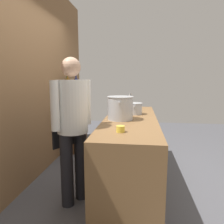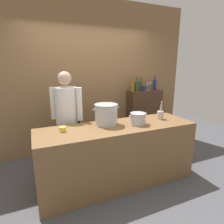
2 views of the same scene
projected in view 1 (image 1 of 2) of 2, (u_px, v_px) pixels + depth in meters
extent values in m
plane|color=#4C4C51|center=(130.00, 179.00, 2.99)|extent=(8.00, 8.00, 0.00)
cube|color=olive|center=(32.00, 74.00, 2.93)|extent=(4.40, 0.10, 3.00)
cube|color=brown|center=(130.00, 149.00, 2.92)|extent=(2.30, 0.70, 0.90)
cube|color=#472D1C|center=(74.00, 120.00, 4.23)|extent=(0.76, 0.32, 1.20)
cylinder|color=black|center=(81.00, 165.00, 2.47)|extent=(0.14, 0.14, 0.84)
cylinder|color=black|center=(67.00, 170.00, 2.33)|extent=(0.14, 0.14, 0.84)
cylinder|color=white|center=(72.00, 106.00, 2.29)|extent=(0.34, 0.34, 0.58)
cube|color=black|center=(63.00, 125.00, 2.44)|extent=(0.26, 0.18, 0.52)
cylinder|color=white|center=(87.00, 102.00, 2.44)|extent=(0.09, 0.09, 0.52)
cylinder|color=white|center=(55.00, 106.00, 2.12)|extent=(0.09, 0.09, 0.52)
sphere|color=tan|center=(71.00, 67.00, 2.22)|extent=(0.21, 0.21, 0.21)
cylinder|color=#B7BABF|center=(120.00, 108.00, 2.71)|extent=(0.33, 0.33, 0.30)
cylinder|color=#B7BABF|center=(120.00, 97.00, 2.69)|extent=(0.34, 0.34, 0.01)
cube|color=#B7BABF|center=(119.00, 103.00, 2.52)|extent=(0.04, 0.02, 0.02)
cube|color=#B7BABF|center=(121.00, 100.00, 2.88)|extent=(0.04, 0.02, 0.02)
cylinder|color=#B7BABF|center=(134.00, 109.00, 3.13)|extent=(0.23, 0.23, 0.16)
cylinder|color=#B7BABF|center=(135.00, 103.00, 3.11)|extent=(0.24, 0.24, 0.01)
cube|color=#B7BABF|center=(134.00, 107.00, 2.99)|extent=(0.04, 0.02, 0.02)
cube|color=#B7BABF|center=(135.00, 104.00, 3.25)|extent=(0.04, 0.02, 0.02)
cylinder|color=#B7BABF|center=(130.00, 106.00, 3.60)|extent=(0.10, 0.10, 0.13)
cylinder|color=#B7BABF|center=(131.00, 100.00, 3.59)|extent=(0.04, 0.01, 0.28)
cylinder|color=#B7BABF|center=(129.00, 100.00, 3.60)|extent=(0.03, 0.03, 0.28)
cylinder|color=#262626|center=(131.00, 101.00, 3.59)|extent=(0.04, 0.02, 0.27)
cylinder|color=#B7BABF|center=(128.00, 102.00, 3.60)|extent=(0.03, 0.02, 0.23)
cylinder|color=yellow|center=(120.00, 129.00, 2.10)|extent=(0.09, 0.09, 0.06)
cylinder|color=#475123|center=(68.00, 85.00, 4.10)|extent=(0.06, 0.06, 0.20)
cylinder|color=#475123|center=(67.00, 78.00, 4.08)|extent=(0.02, 0.02, 0.08)
cylinder|color=black|center=(67.00, 76.00, 4.07)|extent=(0.03, 0.03, 0.01)
cylinder|color=#8C5919|center=(68.00, 85.00, 3.81)|extent=(0.07, 0.07, 0.23)
cylinder|color=#8C5919|center=(68.00, 76.00, 3.79)|extent=(0.03, 0.03, 0.07)
cylinder|color=black|center=(68.00, 74.00, 3.78)|extent=(0.03, 0.03, 0.01)
cylinder|color=#1E592D|center=(67.00, 85.00, 3.95)|extent=(0.07, 0.07, 0.20)
cylinder|color=#1E592D|center=(67.00, 77.00, 3.92)|extent=(0.02, 0.02, 0.10)
cylinder|color=black|center=(67.00, 74.00, 3.91)|extent=(0.03, 0.03, 0.01)
cylinder|color=navy|center=(76.00, 84.00, 4.39)|extent=(0.07, 0.07, 0.22)
cylinder|color=navy|center=(76.00, 77.00, 4.37)|extent=(0.03, 0.03, 0.08)
cylinder|color=black|center=(76.00, 74.00, 4.36)|extent=(0.03, 0.03, 0.01)
cylinder|color=silver|center=(73.00, 89.00, 4.34)|extent=(0.06, 0.06, 0.01)
cylinder|color=silver|center=(73.00, 87.00, 4.33)|extent=(0.01, 0.01, 0.08)
cone|color=silver|center=(72.00, 83.00, 4.32)|extent=(0.08, 0.08, 0.09)
cylinder|color=silver|center=(75.00, 90.00, 4.19)|extent=(0.06, 0.06, 0.01)
cylinder|color=silver|center=(75.00, 88.00, 4.19)|extent=(0.01, 0.01, 0.08)
cone|color=silver|center=(75.00, 83.00, 4.17)|extent=(0.06, 0.06, 0.09)
cube|color=navy|center=(76.00, 88.00, 4.04)|extent=(0.08, 0.08, 0.10)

